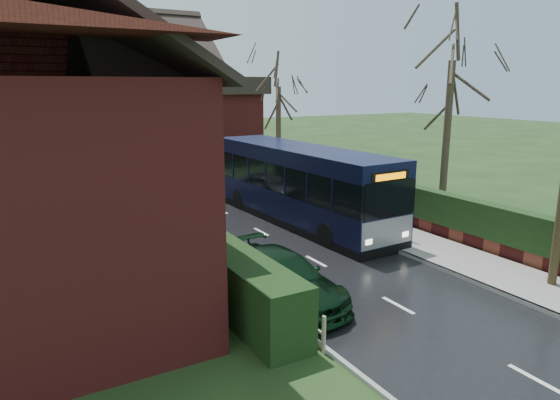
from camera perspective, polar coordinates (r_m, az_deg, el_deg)
ground at (r=15.58m, az=8.28°, el=-9.21°), size 140.00×140.00×0.00m
road at (r=23.84m, az=-6.63°, el=-1.26°), size 6.00×100.00×0.02m
pavement at (r=25.73m, az=2.09°, el=0.02°), size 2.50×100.00×0.14m
kerb_right at (r=25.13m, az=-0.23°, el=-0.29°), size 0.12×100.00×0.14m
kerb_left at (r=22.85m, az=-13.67°, el=-2.08°), size 0.12×100.00×0.10m
front_hedge at (r=17.80m, az=-11.87°, el=-3.77°), size 1.20×16.00×1.60m
picket_fence at (r=18.13m, az=-9.56°, el=-4.52°), size 0.10×16.00×0.90m
right_wall_hedge at (r=26.37m, az=4.97°, el=2.41°), size 0.60×50.00×1.80m
brick_house at (r=16.13m, az=-28.85°, el=6.15°), size 9.30×14.60×10.30m
bus at (r=21.50m, az=2.30°, el=1.69°), size 2.92×10.95×3.30m
car_silver at (r=24.17m, az=-11.33°, el=0.41°), size 2.56×4.28×1.36m
car_green at (r=13.88m, az=0.17°, el=-8.91°), size 2.26×4.79×1.35m
car_distant at (r=52.27m, az=-21.46°, el=6.39°), size 2.26×4.01×1.25m
bus_stop_sign at (r=19.31m, az=13.50°, el=0.20°), size 0.19×0.38×2.57m
tree_right_near at (r=24.19m, az=19.18°, el=15.95°), size 4.58×4.58×9.88m
tree_right_far at (r=30.39m, az=-0.18°, el=13.58°), size 4.26×4.26×8.24m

